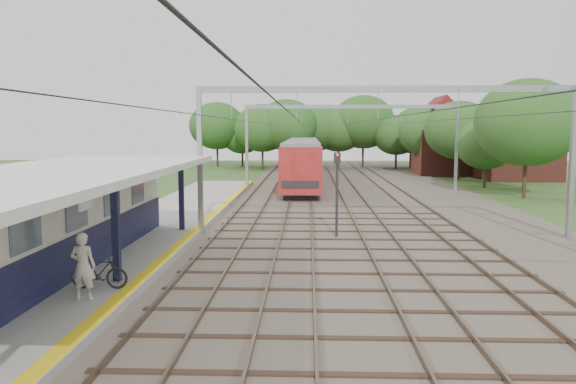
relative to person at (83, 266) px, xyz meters
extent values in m
plane|color=#2D4C1E|center=(6.17, -4.06, -1.29)|extent=(160.00, 160.00, 0.00)
cube|color=#473D33|center=(10.17, 25.94, -1.24)|extent=(18.00, 90.00, 0.10)
cube|color=gray|center=(-1.33, 9.94, -1.12)|extent=(5.00, 52.00, 0.35)
cube|color=yellow|center=(0.92, 9.94, -0.94)|extent=(0.45, 52.00, 0.01)
cube|color=beige|center=(-2.73, 2.94, 0.76)|extent=(3.20, 18.00, 3.40)
cube|color=#101234|center=(-1.11, 2.94, -0.24)|extent=(0.06, 18.00, 1.40)
cube|color=slate|center=(-1.10, 2.94, 1.26)|extent=(0.05, 16.00, 1.30)
cube|color=#101234|center=(0.27, 1.94, 0.66)|extent=(0.22, 0.22, 3.20)
cube|color=#101234|center=(0.27, 10.94, 0.66)|extent=(0.22, 0.22, 3.20)
cube|color=silver|center=(-1.63, 1.94, 2.38)|extent=(6.40, 20.00, 0.24)
cube|color=white|center=(0.17, -0.06, 1.71)|extent=(0.06, 0.85, 0.26)
cube|color=brown|center=(1.95, 25.94, -1.12)|extent=(0.07, 88.00, 0.15)
cube|color=brown|center=(3.38, 25.94, -1.12)|extent=(0.07, 88.00, 0.15)
cube|color=brown|center=(4.95, 25.94, -1.12)|extent=(0.07, 88.00, 0.15)
cube|color=brown|center=(6.38, 25.94, -1.12)|extent=(0.07, 88.00, 0.15)
cube|color=brown|center=(8.65, 25.94, -1.12)|extent=(0.07, 88.00, 0.15)
cube|color=brown|center=(10.08, 25.94, -1.12)|extent=(0.07, 88.00, 0.15)
cube|color=brown|center=(12.25, 25.94, -1.12)|extent=(0.07, 88.00, 0.15)
cube|color=brown|center=(13.68, 25.94, -1.12)|extent=(0.07, 88.00, 0.15)
cube|color=gray|center=(1.17, 10.94, 2.21)|extent=(0.22, 0.22, 7.00)
cube|color=gray|center=(18.17, 10.94, 2.21)|extent=(0.22, 0.22, 7.00)
cube|color=gray|center=(9.67, 10.94, 5.56)|extent=(17.00, 0.20, 0.30)
cube|color=gray|center=(1.17, 30.94, 2.21)|extent=(0.22, 0.22, 7.00)
cube|color=gray|center=(18.17, 30.94, 2.21)|extent=(0.22, 0.22, 7.00)
cube|color=gray|center=(9.67, 30.94, 5.56)|extent=(17.00, 0.20, 0.30)
cylinder|color=black|center=(2.67, 25.94, 4.21)|extent=(0.02, 88.00, 0.02)
cylinder|color=black|center=(5.67, 25.94, 4.21)|extent=(0.02, 88.00, 0.02)
cylinder|color=black|center=(9.37, 25.94, 4.21)|extent=(0.02, 88.00, 0.02)
cylinder|color=black|center=(12.97, 25.94, 4.21)|extent=(0.02, 88.00, 0.02)
cylinder|color=#382619|center=(-3.83, 56.94, 0.15)|extent=(0.28, 0.28, 2.88)
ellipsoid|color=#1E4318|center=(-3.83, 56.94, 3.67)|extent=(6.72, 6.72, 5.76)
cylinder|color=#382619|center=(2.17, 58.94, -0.03)|extent=(0.28, 0.28, 2.52)
ellipsoid|color=#1E4318|center=(2.17, 58.94, 3.05)|extent=(5.88, 5.88, 5.04)
cylinder|color=#382619|center=(8.17, 55.94, 0.33)|extent=(0.28, 0.28, 3.24)
ellipsoid|color=#1E4318|center=(8.17, 55.94, 4.29)|extent=(7.56, 7.56, 6.48)
cylinder|color=#382619|center=(14.17, 57.94, 0.06)|extent=(0.28, 0.28, 2.70)
ellipsoid|color=#1E4318|center=(14.17, 57.94, 3.36)|extent=(6.30, 6.30, 5.40)
cylinder|color=#382619|center=(20.67, 33.94, -0.03)|extent=(0.28, 0.28, 2.52)
ellipsoid|color=#1E4318|center=(20.67, 33.94, 3.05)|extent=(5.88, 5.88, 5.04)
cylinder|color=#382619|center=(21.17, 49.94, 0.15)|extent=(0.28, 0.28, 2.88)
ellipsoid|color=#1E4318|center=(21.17, 49.94, 3.67)|extent=(6.72, 6.72, 5.76)
cube|color=brown|center=(27.17, 41.94, 0.96)|extent=(7.00, 6.00, 4.50)
cube|color=maroon|center=(27.17, 41.94, 4.11)|extent=(4.99, 6.12, 4.99)
cube|color=brown|center=(22.17, 47.94, 1.21)|extent=(8.00, 6.00, 5.00)
cube|color=maroon|center=(22.17, 47.94, 4.61)|extent=(5.52, 6.12, 5.52)
imported|color=silver|center=(0.00, 0.00, 0.00)|extent=(0.69, 0.46, 1.89)
imported|color=black|center=(0.06, 1.03, -0.44)|extent=(1.68, 0.49, 1.01)
cube|color=black|center=(5.67, 32.30, -0.97)|extent=(2.39, 17.08, 0.44)
cube|color=maroon|center=(5.67, 32.30, 0.89)|extent=(2.99, 18.56, 3.26)
cube|color=black|center=(5.67, 32.30, 1.23)|extent=(3.03, 17.08, 0.93)
cube|color=slate|center=(5.67, 32.30, 2.64)|extent=(2.75, 18.56, 0.28)
cube|color=black|center=(5.67, 51.46, -0.97)|extent=(2.39, 17.08, 0.44)
cube|color=maroon|center=(5.67, 51.46, 0.89)|extent=(2.99, 18.56, 3.26)
cube|color=black|center=(5.67, 51.46, 1.23)|extent=(3.03, 17.08, 0.93)
cube|color=slate|center=(5.67, 51.46, 2.64)|extent=(2.75, 18.56, 0.28)
cylinder|color=black|center=(7.52, 10.69, 0.53)|extent=(0.15, 0.15, 3.64)
cube|color=black|center=(7.52, 10.69, 2.45)|extent=(0.31, 0.24, 0.50)
sphere|color=red|center=(7.52, 10.59, 2.60)|extent=(0.13, 0.13, 0.13)
camera|label=1|loc=(6.19, -14.91, 3.75)|focal=35.00mm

